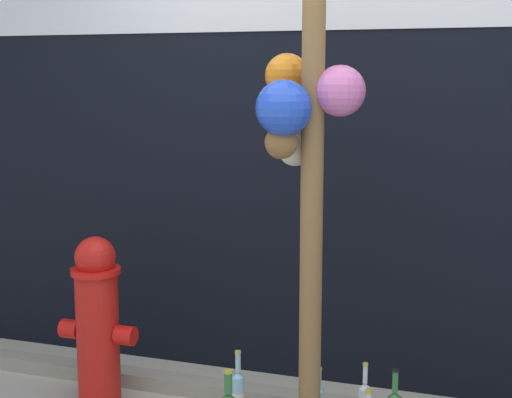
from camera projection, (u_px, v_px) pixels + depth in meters
building_wall at (335, 54)px, 3.99m from camera, size 10.00×0.21×3.55m
memorial_post at (307, 63)px, 3.21m from camera, size 0.63×0.45×3.00m
fire_hydrant at (97, 320)px, 3.86m from camera, size 0.41×0.25×0.87m
bottle_3 at (238, 397)px, 3.63m from camera, size 0.06×0.06×0.38m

